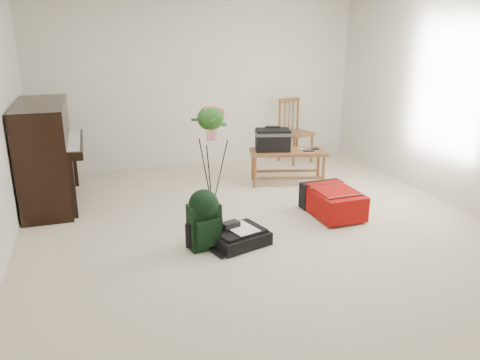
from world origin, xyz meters
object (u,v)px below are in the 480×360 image
object	(u,v)px
dining_chair	(295,132)
red_suitcase	(331,200)
black_duffel	(239,236)
flower_stand	(211,159)
green_backpack	(204,217)
bench	(278,144)
piano	(47,156)

from	to	relation	value
dining_chair	red_suitcase	distance (m)	2.32
black_duffel	flower_stand	bearing A→B (deg)	73.59
green_backpack	bench	bearing A→B (deg)	39.35
red_suitcase	black_duffel	xyz separation A→B (m)	(-1.28, -0.45, -0.09)
flower_stand	piano	bearing A→B (deg)	155.44
piano	flower_stand	xyz separation A→B (m)	(1.85, -0.81, 0.03)
piano	dining_chair	world-z (taller)	piano
black_duffel	flower_stand	distance (m)	1.17
bench	dining_chair	xyz separation A→B (m)	(0.71, 1.01, -0.08)
green_backpack	red_suitcase	bearing A→B (deg)	5.46
piano	dining_chair	distance (m)	3.77
dining_chair	black_duffel	distance (m)	3.26
bench	dining_chair	world-z (taller)	dining_chair
piano	bench	world-z (taller)	piano
piano	red_suitcase	xyz separation A→B (m)	(3.14, -1.39, -0.43)
bench	red_suitcase	bearing A→B (deg)	-66.87
black_duffel	green_backpack	xyz separation A→B (m)	(-0.35, 0.02, 0.25)
red_suitcase	bench	bearing A→B (deg)	96.56
black_duffel	flower_stand	world-z (taller)	flower_stand
bench	black_duffel	distance (m)	2.06
bench	green_backpack	xyz separation A→B (m)	(-1.45, -1.66, -0.24)
piano	black_duffel	distance (m)	2.67
piano	green_backpack	xyz separation A→B (m)	(1.51, -1.83, -0.26)
piano	flower_stand	size ratio (longest dim) A/B	1.17
bench	dining_chair	bearing A→B (deg)	69.65
green_backpack	piano	bearing A→B (deg)	120.14
dining_chair	black_duffel	bearing A→B (deg)	-139.85
bench	black_duffel	xyz separation A→B (m)	(-1.10, -1.67, -0.49)
dining_chair	flower_stand	distance (m)	2.46
piano	black_duffel	world-z (taller)	piano
dining_chair	flower_stand	world-z (taller)	flower_stand
dining_chair	black_duffel	size ratio (longest dim) A/B	1.57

